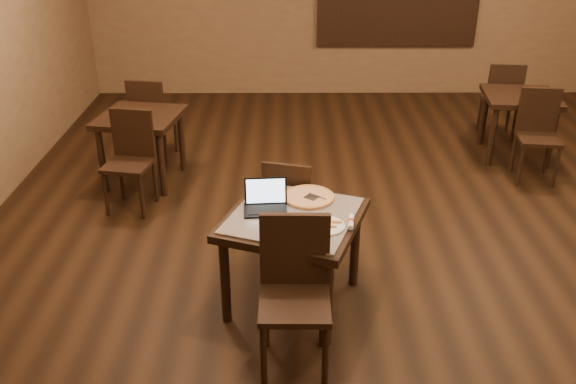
{
  "coord_description": "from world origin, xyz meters",
  "views": [
    {
      "loc": [
        -1.15,
        -4.1,
        2.87
      ],
      "look_at": [
        -1.12,
        -0.1,
        0.85
      ],
      "focal_mm": 38.0,
      "sensor_mm": 36.0,
      "label": 1
    }
  ],
  "objects_px": {
    "chair_main_far": "(290,204)",
    "other_table_a": "(520,105)",
    "laptop": "(266,201)",
    "chair_main_near": "(295,285)",
    "pizza_pan": "(309,199)",
    "other_table_a_chair_far": "(502,96)",
    "other_table_b_chair_far": "(151,115)",
    "other_table_a_chair_near": "(538,129)",
    "other_table_b_chair_near": "(131,154)",
    "tiled_table": "(293,227)",
    "other_table_b": "(141,126)"
  },
  "relations": [
    {
      "from": "other_table_b_chair_far",
      "to": "other_table_a_chair_far",
      "type": "bearing_deg",
      "value": -161.34
    },
    {
      "from": "chair_main_far",
      "to": "other_table_a_chair_far",
      "type": "bearing_deg",
      "value": -118.76
    },
    {
      "from": "other_table_a_chair_far",
      "to": "other_table_b_chair_near",
      "type": "bearing_deg",
      "value": 30.4
    },
    {
      "from": "other_table_a",
      "to": "other_table_b_chair_far",
      "type": "bearing_deg",
      "value": -171.58
    },
    {
      "from": "tiled_table",
      "to": "other_table_a_chair_far",
      "type": "relative_size",
      "value": 1.22
    },
    {
      "from": "other_table_b",
      "to": "other_table_b_chair_far",
      "type": "xyz_separation_m",
      "value": [
        -0.01,
        0.57,
        -0.08
      ]
    },
    {
      "from": "pizza_pan",
      "to": "other_table_a",
      "type": "bearing_deg",
      "value": 45.82
    },
    {
      "from": "other_table_a_chair_far",
      "to": "other_table_b_chair_far",
      "type": "relative_size",
      "value": 1.0
    },
    {
      "from": "laptop",
      "to": "other_table_a_chair_near",
      "type": "relative_size",
      "value": 0.33
    },
    {
      "from": "chair_main_far",
      "to": "other_table_a",
      "type": "relative_size",
      "value": 1.03
    },
    {
      "from": "other_table_b",
      "to": "other_table_b_chair_far",
      "type": "bearing_deg",
      "value": 101.41
    },
    {
      "from": "chair_main_near",
      "to": "pizza_pan",
      "type": "relative_size",
      "value": 2.75
    },
    {
      "from": "pizza_pan",
      "to": "other_table_a_chair_near",
      "type": "xyz_separation_m",
      "value": [
        2.52,
        2.02,
        -0.22
      ]
    },
    {
      "from": "other_table_b_chair_far",
      "to": "other_table_b_chair_near",
      "type": "bearing_deg",
      "value": 101.41
    },
    {
      "from": "other_table_a",
      "to": "chair_main_near",
      "type": "bearing_deg",
      "value": -120.13
    },
    {
      "from": "other_table_a_chair_far",
      "to": "other_table_b_chair_far",
      "type": "height_order",
      "value": "same"
    },
    {
      "from": "laptop",
      "to": "other_table_a_chair_far",
      "type": "height_order",
      "value": "laptop"
    },
    {
      "from": "other_table_a_chair_near",
      "to": "other_table_b_chair_far",
      "type": "distance_m",
      "value": 4.25
    },
    {
      "from": "pizza_pan",
      "to": "other_table_b",
      "type": "distance_m",
      "value": 2.57
    },
    {
      "from": "other_table_a_chair_far",
      "to": "chair_main_near",
      "type": "bearing_deg",
      "value": 64.1
    },
    {
      "from": "laptop",
      "to": "other_table_a_chair_far",
      "type": "distance_m",
      "value": 4.34
    },
    {
      "from": "other_table_a",
      "to": "other_table_b_chair_near",
      "type": "distance_m",
      "value": 4.35
    },
    {
      "from": "other_table_a_chair_far",
      "to": "other_table_b_chair_far",
      "type": "distance_m",
      "value": 4.25
    },
    {
      "from": "laptop",
      "to": "other_table_a_chair_far",
      "type": "xyz_separation_m",
      "value": [
        2.82,
        3.29,
        -0.27
      ]
    },
    {
      "from": "laptop",
      "to": "other_table_a_chair_near",
      "type": "bearing_deg",
      "value": 33.57
    },
    {
      "from": "laptop",
      "to": "other_table_a",
      "type": "xyz_separation_m",
      "value": [
        2.83,
        2.72,
        -0.2
      ]
    },
    {
      "from": "other_table_b",
      "to": "other_table_a",
      "type": "bearing_deg",
      "value": 18.68
    },
    {
      "from": "tiled_table",
      "to": "chair_main_far",
      "type": "bearing_deg",
      "value": 111.88
    },
    {
      "from": "other_table_a_chair_far",
      "to": "tiled_table",
      "type": "bearing_deg",
      "value": 59.62
    },
    {
      "from": "chair_main_far",
      "to": "other_table_a_chair_near",
      "type": "relative_size",
      "value": 0.95
    },
    {
      "from": "other_table_b_chair_far",
      "to": "laptop",
      "type": "bearing_deg",
      "value": 127.5
    },
    {
      "from": "other_table_a_chair_near",
      "to": "other_table_b_chair_near",
      "type": "distance_m",
      "value": 4.24
    },
    {
      "from": "chair_main_near",
      "to": "other_table_a_chair_far",
      "type": "height_order",
      "value": "chair_main_near"
    },
    {
      "from": "pizza_pan",
      "to": "other_table_b_chair_near",
      "type": "bearing_deg",
      "value": 140.61
    },
    {
      "from": "other_table_a",
      "to": "other_table_a_chair_far",
      "type": "height_order",
      "value": "other_table_a_chair_far"
    },
    {
      "from": "chair_main_near",
      "to": "other_table_a_chair_near",
      "type": "distance_m",
      "value": 3.9
    },
    {
      "from": "pizza_pan",
      "to": "other_table_a_chair_near",
      "type": "height_order",
      "value": "other_table_a_chair_near"
    },
    {
      "from": "chair_main_near",
      "to": "other_table_a_chair_far",
      "type": "distance_m",
      "value": 4.78
    },
    {
      "from": "tiled_table",
      "to": "other_table_b_chair_near",
      "type": "xyz_separation_m",
      "value": [
        -1.55,
        1.61,
        -0.11
      ]
    },
    {
      "from": "other_table_a",
      "to": "other_table_a_chair_near",
      "type": "relative_size",
      "value": 0.92
    },
    {
      "from": "other_table_a_chair_far",
      "to": "other_table_b_chair_far",
      "type": "xyz_separation_m",
      "value": [
        -4.2,
        -0.65,
        -0.0
      ]
    },
    {
      "from": "other_table_a",
      "to": "tiled_table",
      "type": "bearing_deg",
      "value": -125.65
    },
    {
      "from": "other_table_a",
      "to": "other_table_b_chair_near",
      "type": "xyz_separation_m",
      "value": [
        -4.18,
        -1.21,
        -0.08
      ]
    },
    {
      "from": "tiled_table",
      "to": "chair_main_far",
      "type": "distance_m",
      "value": 0.64
    },
    {
      "from": "tiled_table",
      "to": "other_table_a",
      "type": "bearing_deg",
      "value": 66.98
    },
    {
      "from": "pizza_pan",
      "to": "other_table_b_chair_near",
      "type": "xyz_separation_m",
      "value": [
        -1.67,
        1.37,
        -0.22
      ]
    },
    {
      "from": "other_table_a_chair_near",
      "to": "other_table_b_chair_far",
      "type": "relative_size",
      "value": 1.0
    },
    {
      "from": "pizza_pan",
      "to": "other_table_b_chair_near",
      "type": "relative_size",
      "value": 0.39
    },
    {
      "from": "other_table_b",
      "to": "tiled_table",
      "type": "bearing_deg",
      "value": -44.35
    },
    {
      "from": "tiled_table",
      "to": "other_table_b_chair_far",
      "type": "distance_m",
      "value": 3.17
    }
  ]
}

